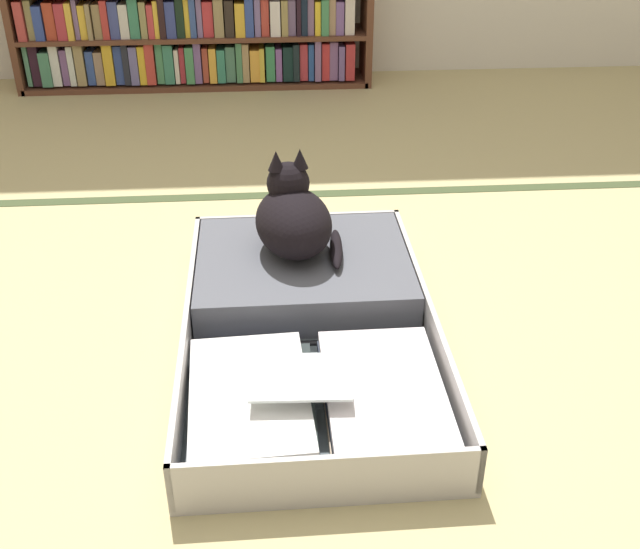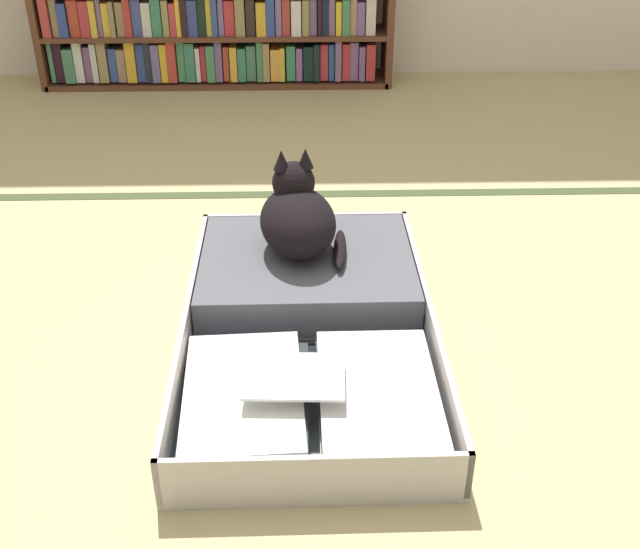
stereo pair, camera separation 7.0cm
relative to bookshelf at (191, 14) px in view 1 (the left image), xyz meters
The scene contains 5 objects.
ground_plane 2.30m from the bookshelf, 82.27° to the right, with size 10.00×10.00×0.00m, color tan.
tatami_border 1.31m from the bookshelf, 76.06° to the right, with size 4.80×0.05×0.00m.
bookshelf is the anchor object (origin of this frame).
open_suitcase 2.08m from the bookshelf, 78.87° to the right, with size 0.58×0.97×0.12m.
black_cat 1.85m from the bookshelf, 78.31° to the right, with size 0.24×0.29×0.25m.
Camera 1 is at (0.01, -1.31, 1.09)m, focal length 43.57 mm.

